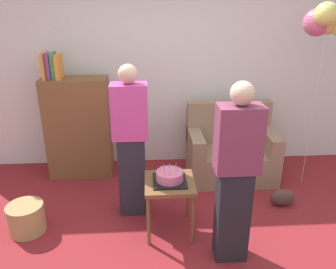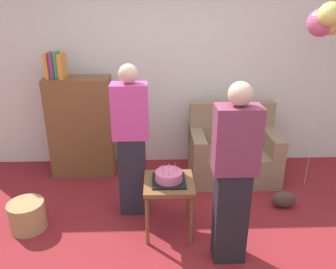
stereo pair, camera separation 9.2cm
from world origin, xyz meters
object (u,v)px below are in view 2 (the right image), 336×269
person_holding_cake (234,176)px  wicker_basket (27,216)px  couch (233,152)px  person_blowing_candles (131,142)px  handbag (284,199)px  birthday_cake (169,177)px  bookshelf (81,125)px  side_table (169,189)px  balloon_bunch (331,21)px

person_holding_cake → wicker_basket: (-1.96, 0.48, -0.68)m
couch → person_blowing_candles: person_blowing_candles is taller
person_blowing_candles → wicker_basket: (-1.06, -0.28, -0.68)m
person_holding_cake → handbag: person_holding_cake is taller
birthday_cake → wicker_basket: (-1.44, 0.08, -0.46)m
couch → bookshelf: 2.00m
wicker_basket → handbag: size_ratio=1.29×
person_holding_cake → couch: bearing=-91.5°
birthday_cake → person_blowing_candles: 0.56m
couch → side_table: bearing=-128.1°
side_table → handbag: size_ratio=2.02×
handbag → balloon_bunch: bearing=49.2°
bookshelf → side_table: bookshelf is taller
wicker_basket → couch: bearing=24.1°
wicker_basket → balloon_bunch: 3.76m
person_blowing_candles → wicker_basket: bearing=-169.0°
birthday_cake → person_holding_cake: bearing=-37.6°
bookshelf → person_holding_cake: bearing=-46.2°
birthday_cake → balloon_bunch: balloon_bunch is taller
birthday_cake → person_blowing_candles: bearing=136.2°
bookshelf → wicker_basket: size_ratio=4.47×
bookshelf → balloon_bunch: bearing=-8.3°
birthday_cake → handbag: 1.45m
side_table → birthday_cake: size_ratio=1.76×
bookshelf → wicker_basket: bookshelf is taller
bookshelf → handbag: size_ratio=5.75×
balloon_bunch → side_table: bearing=-153.6°
handbag → balloon_bunch: (0.44, 0.51, 1.88)m
couch → person_blowing_candles: bearing=-149.0°
birthday_cake → person_blowing_candles: size_ratio=0.20×
person_holding_cake → wicker_basket: person_holding_cake is taller
person_blowing_candles → handbag: person_blowing_candles is taller
side_table → person_holding_cake: (0.52, -0.40, 0.35)m
side_table → person_holding_cake: size_ratio=0.35×
couch → handbag: 0.90m
person_blowing_candles → birthday_cake: bearing=-47.7°
birthday_cake → balloon_bunch: 2.38m
side_table → person_holding_cake: 0.75m
person_blowing_candles → handbag: size_ratio=5.82×
couch → bookshelf: bookshelf is taller
bookshelf → birthday_cake: bookshelf is taller
side_table → couch: bearing=51.9°
bookshelf → birthday_cake: size_ratio=5.03×
bookshelf → side_table: bearing=-49.6°
birthday_cake → person_blowing_candles: (-0.37, 0.36, 0.22)m
couch → side_table: (-0.87, -1.11, 0.14)m
couch → person_holding_cake: person_holding_cake is taller
couch → person_holding_cake: 1.62m
birthday_cake → person_holding_cake: size_ratio=0.20×
couch → birthday_cake: size_ratio=3.44×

